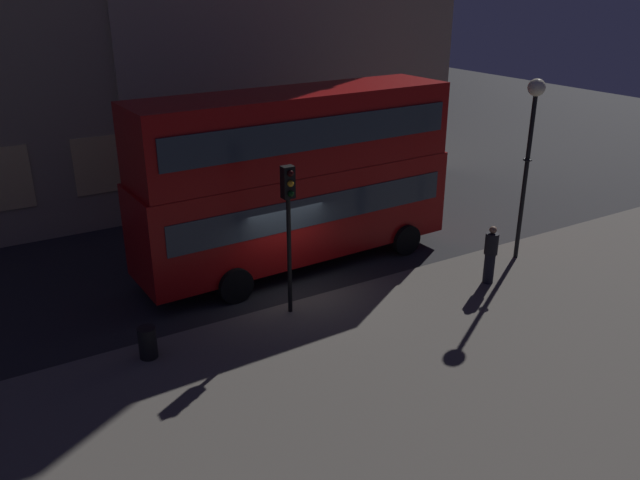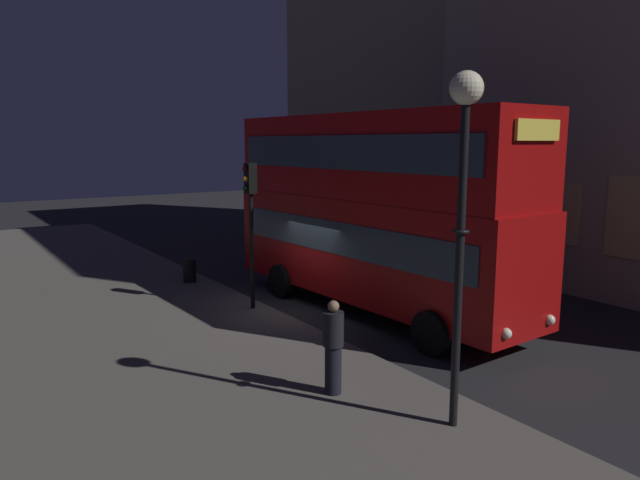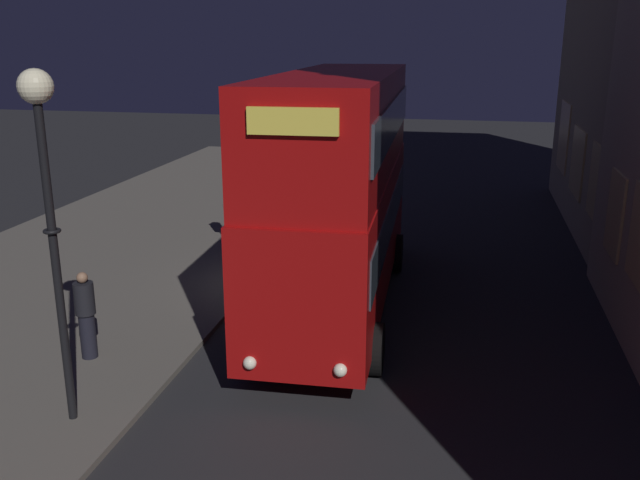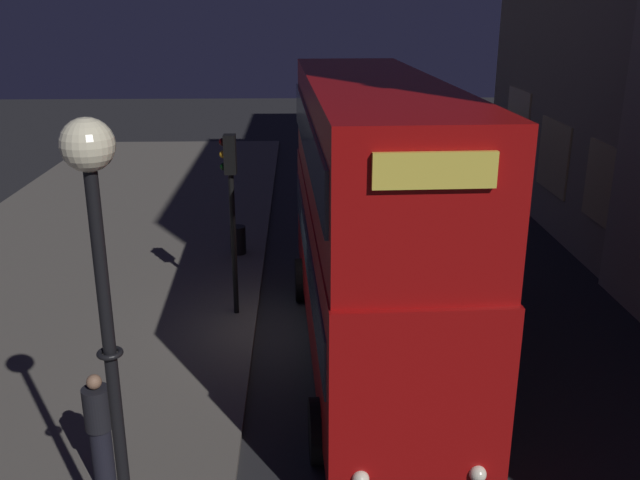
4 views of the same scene
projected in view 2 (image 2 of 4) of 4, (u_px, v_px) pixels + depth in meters
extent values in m
plane|color=#232326|center=(307.00, 310.00, 17.06)|extent=(80.00, 80.00, 0.00)
cube|color=#5B564F|center=(103.00, 347.00, 13.83)|extent=(44.00, 9.76, 0.12)
cube|color=tan|center=(441.00, 67.00, 28.26)|extent=(14.52, 8.62, 16.88)
cube|color=#F2D18C|center=(322.00, 184.00, 29.93)|extent=(2.48, 0.06, 2.59)
cube|color=#E5C67F|center=(370.00, 196.00, 26.83)|extent=(2.48, 0.06, 2.19)
cube|color=#E5C67F|center=(431.00, 202.00, 23.67)|extent=(2.48, 0.06, 2.08)
cube|color=#E5C67F|center=(495.00, 211.00, 20.87)|extent=(1.57, 0.06, 1.95)
cube|color=#E5C67F|center=(557.00, 213.00, 18.84)|extent=(1.57, 0.06, 1.95)
cube|color=#E5C67F|center=(633.00, 218.00, 16.83)|extent=(1.57, 0.06, 2.39)
cube|color=#9E0C0C|center=(371.00, 246.00, 16.72)|extent=(10.45, 2.86, 2.79)
cube|color=#9E0C0C|center=(373.00, 156.00, 16.30)|extent=(10.24, 2.80, 2.31)
cube|color=#2D3842|center=(372.00, 234.00, 16.66)|extent=(9.62, 2.89, 0.90)
cube|color=#2D3842|center=(373.00, 152.00, 16.28)|extent=(9.62, 2.89, 0.90)
cube|color=#F2D84C|center=(538.00, 130.00, 12.13)|extent=(0.14, 1.49, 0.44)
sphere|color=white|center=(550.00, 320.00, 13.24)|extent=(0.24, 0.24, 0.24)
sphere|color=white|center=(506.00, 334.00, 12.30)|extent=(0.24, 0.24, 0.24)
cylinder|color=black|center=(500.00, 314.00, 14.91)|extent=(1.06, 0.28, 1.05)
cylinder|color=black|center=(430.00, 333.00, 13.40)|extent=(1.06, 0.28, 1.05)
cylinder|color=black|center=(344.00, 270.00, 19.96)|extent=(1.06, 0.28, 1.05)
cylinder|color=black|center=(280.00, 281.00, 18.45)|extent=(1.06, 0.28, 1.05)
cylinder|color=black|center=(252.00, 252.00, 16.62)|extent=(0.12, 0.12, 3.31)
cube|color=black|center=(250.00, 178.00, 16.28)|extent=(0.32, 0.26, 0.85)
sphere|color=black|center=(245.00, 169.00, 16.15)|extent=(0.17, 0.17, 0.17)
sphere|color=orange|center=(246.00, 178.00, 16.20)|extent=(0.17, 0.17, 0.17)
sphere|color=black|center=(246.00, 188.00, 16.24)|extent=(0.17, 0.17, 0.17)
cylinder|color=black|center=(459.00, 272.00, 9.47)|extent=(0.14, 0.14, 5.32)
torus|color=black|center=(461.00, 231.00, 9.36)|extent=(0.28, 0.28, 0.06)
sphere|color=#F9EFC6|center=(466.00, 88.00, 8.99)|extent=(0.53, 0.53, 0.53)
cylinder|color=black|center=(333.00, 369.00, 11.09)|extent=(0.32, 0.32, 0.95)
cylinder|color=black|center=(333.00, 329.00, 10.96)|extent=(0.40, 0.40, 0.66)
sphere|color=#8C664C|center=(333.00, 306.00, 10.88)|extent=(0.22, 0.22, 0.22)
cylinder|color=black|center=(190.00, 270.00, 19.99)|extent=(0.44, 0.44, 0.80)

